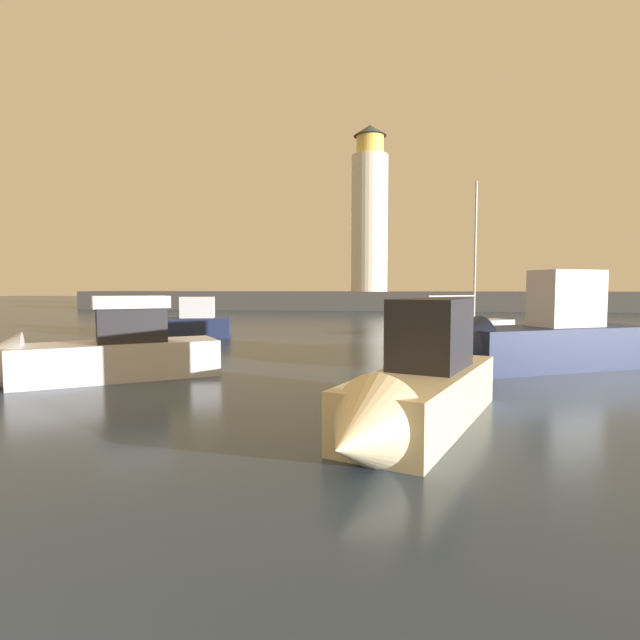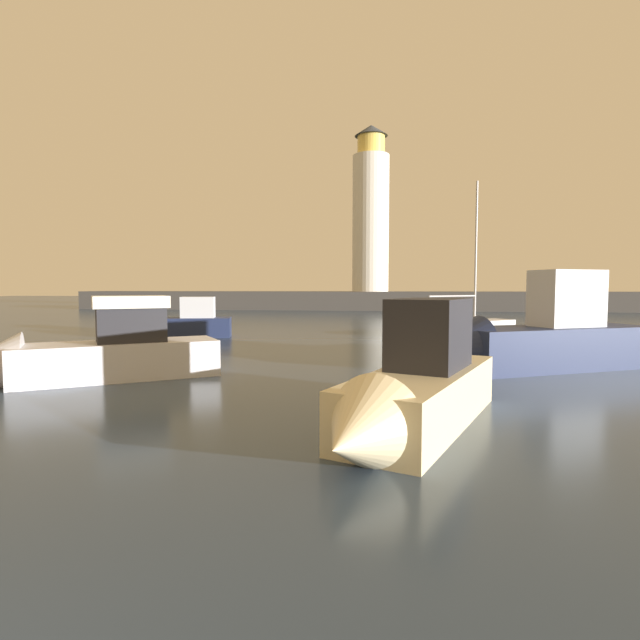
{
  "view_description": "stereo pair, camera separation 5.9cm",
  "coord_description": "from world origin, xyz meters",
  "px_view_note": "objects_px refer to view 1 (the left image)",
  "views": [
    {
      "loc": [
        3.59,
        -0.59,
        2.69
      ],
      "look_at": [
        1.11,
        17.81,
        1.46
      ],
      "focal_mm": 28.04,
      "sensor_mm": 36.0,
      "label": 1
    },
    {
      "loc": [
        3.65,
        -0.58,
        2.69
      ],
      "look_at": [
        1.11,
        17.81,
        1.46
      ],
      "focal_mm": 28.04,
      "sensor_mm": 36.0,
      "label": 2
    }
  ],
  "objects_px": {
    "motorboat_2": "(415,389)",
    "motorboat_3": "(169,324)",
    "motorboat_0": "(90,354)",
    "lighthouse": "(370,214)",
    "sailboat_moored": "(466,327)",
    "motorboat_1": "(531,340)"
  },
  "relations": [
    {
      "from": "lighthouse",
      "to": "motorboat_2",
      "type": "distance_m",
      "value": 50.85
    },
    {
      "from": "motorboat_0",
      "to": "motorboat_2",
      "type": "xyz_separation_m",
      "value": [
        8.99,
        -3.92,
        0.02
      ]
    },
    {
      "from": "motorboat_1",
      "to": "motorboat_2",
      "type": "relative_size",
      "value": 1.22
    },
    {
      "from": "lighthouse",
      "to": "motorboat_3",
      "type": "bearing_deg",
      "value": -105.68
    },
    {
      "from": "motorboat_2",
      "to": "motorboat_3",
      "type": "relative_size",
      "value": 1.02
    },
    {
      "from": "lighthouse",
      "to": "sailboat_moored",
      "type": "height_order",
      "value": "lighthouse"
    },
    {
      "from": "lighthouse",
      "to": "motorboat_2",
      "type": "relative_size",
      "value": 2.84
    },
    {
      "from": "lighthouse",
      "to": "motorboat_2",
      "type": "xyz_separation_m",
      "value": [
        2.65,
        -49.7,
        -10.43
      ]
    },
    {
      "from": "motorboat_3",
      "to": "sailboat_moored",
      "type": "distance_m",
      "value": 16.37
    },
    {
      "from": "lighthouse",
      "to": "sailboat_moored",
      "type": "xyz_separation_m",
      "value": [
        6.53,
        -30.21,
        -10.77
      ]
    },
    {
      "from": "sailboat_moored",
      "to": "motorboat_2",
      "type": "bearing_deg",
      "value": -101.25
    },
    {
      "from": "motorboat_2",
      "to": "lighthouse",
      "type": "bearing_deg",
      "value": 93.05
    },
    {
      "from": "motorboat_2",
      "to": "sailboat_moored",
      "type": "xyz_separation_m",
      "value": [
        3.88,
        19.49,
        -0.33
      ]
    },
    {
      "from": "lighthouse",
      "to": "motorboat_0",
      "type": "relative_size",
      "value": 2.85
    },
    {
      "from": "motorboat_1",
      "to": "motorboat_3",
      "type": "distance_m",
      "value": 18.27
    },
    {
      "from": "motorboat_1",
      "to": "motorboat_3",
      "type": "relative_size",
      "value": 1.25
    },
    {
      "from": "motorboat_1",
      "to": "motorboat_0",
      "type": "bearing_deg",
      "value": -164.13
    },
    {
      "from": "motorboat_0",
      "to": "motorboat_3",
      "type": "distance_m",
      "value": 12.47
    },
    {
      "from": "motorboat_2",
      "to": "motorboat_3",
      "type": "height_order",
      "value": "motorboat_2"
    },
    {
      "from": "motorboat_1",
      "to": "motorboat_3",
      "type": "xyz_separation_m",
      "value": [
        -16.25,
        8.34,
        -0.27
      ]
    },
    {
      "from": "motorboat_1",
      "to": "motorboat_2",
      "type": "xyz_separation_m",
      "value": [
        -4.14,
        -7.65,
        -0.17
      ]
    },
    {
      "from": "motorboat_0",
      "to": "motorboat_1",
      "type": "bearing_deg",
      "value": 15.87
    }
  ]
}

